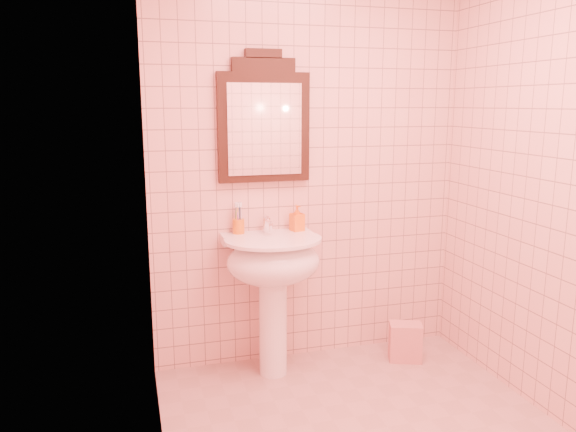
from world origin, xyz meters
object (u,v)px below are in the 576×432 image
object	(u,v)px
pedestal_sink	(273,271)
mirror	(264,122)
soap_dispenser	(297,218)
towel	(405,342)
toothbrush_cup	(239,226)

from	to	relation	value
pedestal_sink	mirror	xyz separation A→B (m)	(0.00, 0.20, 0.87)
soap_dispenser	towel	size ratio (longest dim) A/B	0.66
mirror	soap_dispenser	world-z (taller)	mirror
pedestal_sink	mirror	bearing A→B (deg)	90.00
mirror	pedestal_sink	bearing A→B (deg)	-90.00
mirror	towel	bearing A→B (deg)	-16.43
soap_dispenser	towel	xyz separation A→B (m)	(0.68, -0.20, -0.82)
pedestal_sink	mirror	distance (m)	0.90
toothbrush_cup	soap_dispenser	size ratio (longest dim) A/B	1.03
towel	soap_dispenser	bearing A→B (deg)	163.45
pedestal_sink	toothbrush_cup	bearing A→B (deg)	135.22
mirror	soap_dispenser	xyz separation A→B (m)	(0.19, -0.06, -0.59)
pedestal_sink	towel	xyz separation A→B (m)	(0.87, -0.06, -0.54)
mirror	soap_dispenser	distance (m)	0.63
mirror	soap_dispenser	size ratio (longest dim) A/B	4.80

